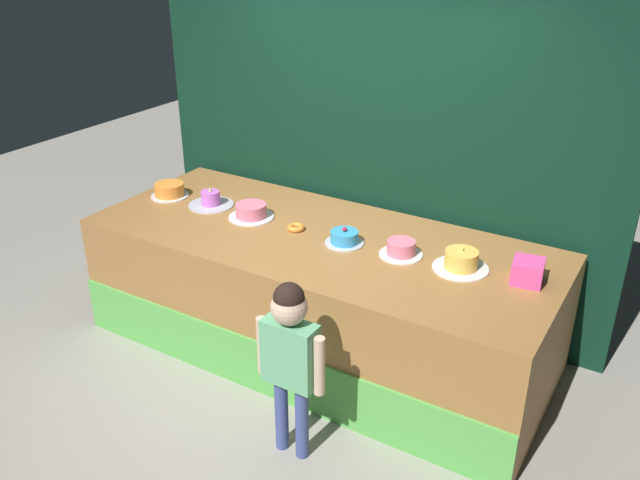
% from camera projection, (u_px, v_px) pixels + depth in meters
% --- Properties ---
extents(ground_plane, '(12.00, 12.00, 0.00)m').
position_uv_depth(ground_plane, '(268.00, 394.00, 4.45)').
color(ground_plane, gray).
extents(stage_platform, '(3.28, 1.35, 0.90)m').
position_uv_depth(stage_platform, '(319.00, 293.00, 4.77)').
color(stage_platform, '#9E6B38').
rests_on(stage_platform, ground_plane).
extents(curtain_backdrop, '(3.76, 0.08, 2.79)m').
position_uv_depth(curtain_backdrop, '(373.00, 139.00, 4.95)').
color(curtain_backdrop, black).
rests_on(curtain_backdrop, ground_plane).
extents(child_figure, '(0.44, 0.20, 1.15)m').
position_uv_depth(child_figure, '(290.00, 348.00, 3.66)').
color(child_figure, '#3F4C8C').
rests_on(child_figure, ground_plane).
extents(pink_box, '(0.21, 0.22, 0.14)m').
position_uv_depth(pink_box, '(528.00, 271.00, 3.97)').
color(pink_box, '#F44B9F').
rests_on(pink_box, stage_platform).
extents(donut, '(0.12, 0.12, 0.04)m').
position_uv_depth(donut, '(296.00, 228.00, 4.66)').
color(donut, orange).
rests_on(donut, stage_platform).
extents(cake_far_left, '(0.30, 0.30, 0.11)m').
position_uv_depth(cake_far_left, '(169.00, 190.00, 5.22)').
color(cake_far_left, silver).
rests_on(cake_far_left, stage_platform).
extents(cake_left, '(0.34, 0.34, 0.16)m').
position_uv_depth(cake_left, '(211.00, 200.00, 5.05)').
color(cake_left, silver).
rests_on(cake_left, stage_platform).
extents(cake_center_left, '(0.33, 0.33, 0.10)m').
position_uv_depth(cake_center_left, '(251.00, 212.00, 4.85)').
color(cake_center_left, silver).
rests_on(cake_center_left, stage_platform).
extents(cake_center_right, '(0.27, 0.27, 0.12)m').
position_uv_depth(cake_center_right, '(344.00, 238.00, 4.46)').
color(cake_center_right, silver).
rests_on(cake_center_right, stage_platform).
extents(cake_right, '(0.28, 0.28, 0.10)m').
position_uv_depth(cake_right, '(401.00, 249.00, 4.30)').
color(cake_right, white).
rests_on(cake_right, stage_platform).
extents(cake_far_right, '(0.35, 0.35, 0.18)m').
position_uv_depth(cake_far_right, '(461.00, 261.00, 4.13)').
color(cake_far_right, white).
rests_on(cake_far_right, stage_platform).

